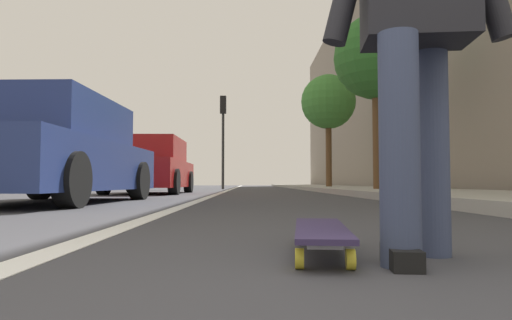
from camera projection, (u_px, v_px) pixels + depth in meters
name	position (u px, v px, depth m)	size (l,w,h in m)	color
ground_plane	(261.00, 195.00, 10.69)	(80.00, 80.00, 0.00)	#38383D
lane_stripe_white	(232.00, 189.00, 20.66)	(52.00, 0.16, 0.01)	silver
sidewalk_curb	(340.00, 188.00, 18.73)	(52.00, 3.20, 0.13)	#9E9B93
building_facade	(375.00, 77.00, 23.03)	(40.00, 1.20, 11.27)	gray
skateboard	(321.00, 232.00, 1.83)	(0.86, 0.29, 0.11)	yellow
skater_person	(416.00, 13.00, 1.73)	(0.44, 0.72, 1.64)	#384260
parked_car_near	(52.00, 153.00, 6.54)	(4.43, 2.09, 1.49)	navy
parked_car_mid	(150.00, 167.00, 12.23)	(4.22, 1.92, 1.48)	maroon
traffic_light	(223.00, 125.00, 20.83)	(0.33, 0.28, 4.27)	#2D2D2D
street_tree_mid	(376.00, 58.00, 11.98)	(2.23, 2.23, 4.72)	brown
street_tree_far	(328.00, 102.00, 19.29)	(2.31, 2.31, 4.88)	brown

